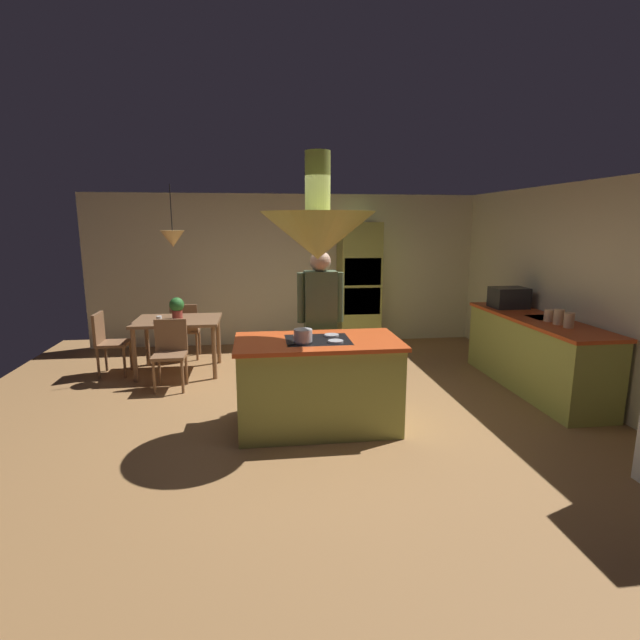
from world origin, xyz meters
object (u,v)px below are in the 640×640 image
(canister_flour, at_px, (569,320))
(canister_sugar, at_px, (559,317))
(chair_by_back_wall, at_px, (185,327))
(microwave_on_counter, at_px, (509,298))
(cup_on_table, at_px, (159,319))
(cooking_pot_on_cooktop, at_px, (303,335))
(oven_tower, at_px, (359,285))
(kitchen_island, at_px, (318,383))
(potted_plant_on_table, at_px, (177,307))
(dining_table, at_px, (178,326))
(chair_facing_island, at_px, (170,349))
(canister_tea, at_px, (549,315))
(person_at_island, at_px, (320,316))
(chair_at_corner, at_px, (107,339))

(canister_flour, distance_m, canister_sugar, 0.18)
(chair_by_back_wall, bearing_deg, microwave_on_counter, 164.67)
(cup_on_table, relative_size, cooking_pot_on_cooktop, 0.50)
(cooking_pot_on_cooktop, bearing_deg, oven_tower, 69.52)
(kitchen_island, xyz_separation_m, potted_plant_on_table, (-1.70, 2.13, 0.46))
(dining_table, xyz_separation_m, cup_on_table, (-0.20, -0.22, 0.14))
(oven_tower, distance_m, canister_sugar, 3.35)
(chair_facing_island, bearing_deg, cup_on_table, 114.57)
(dining_table, xyz_separation_m, chair_by_back_wall, (0.00, 0.66, -0.16))
(canister_tea, xyz_separation_m, cooking_pot_on_cooktop, (-3.00, -0.69, 0.01))
(kitchen_island, relative_size, person_at_island, 0.94)
(chair_facing_island, relative_size, canister_sugar, 4.95)
(person_at_island, relative_size, cup_on_table, 19.56)
(dining_table, height_order, chair_at_corner, chair_at_corner)
(person_at_island, xyz_separation_m, cup_on_table, (-2.02, 1.16, -0.21))
(dining_table, distance_m, canister_flour, 4.93)
(canister_tea, bearing_deg, canister_sugar, -90.00)
(kitchen_island, bearing_deg, person_at_island, 80.50)
(chair_at_corner, distance_m, microwave_on_counter, 5.55)
(chair_at_corner, distance_m, canister_sugar, 5.78)
(kitchen_island, bearing_deg, cup_on_table, 135.31)
(canister_flour, relative_size, canister_sugar, 0.97)
(chair_facing_island, bearing_deg, canister_tea, -10.93)
(microwave_on_counter, bearing_deg, canister_flour, -90.00)
(canister_flour, bearing_deg, dining_table, 157.33)
(person_at_island, bearing_deg, canister_flour, -10.78)
(canister_tea, bearing_deg, oven_tower, 123.00)
(potted_plant_on_table, xyz_separation_m, canister_tea, (4.54, -1.57, 0.06))
(chair_by_back_wall, bearing_deg, kitchen_island, 121.63)
(person_at_island, height_order, microwave_on_counter, person_at_island)
(canister_flour, distance_m, microwave_on_counter, 1.31)
(potted_plant_on_table, relative_size, canister_flour, 1.75)
(chair_facing_island, height_order, canister_flour, canister_flour)
(chair_at_corner, bearing_deg, cooking_pot_on_cooktop, -131.81)
(canister_flour, bearing_deg, cooking_pot_on_cooktop, -173.65)
(oven_tower, xyz_separation_m, chair_facing_island, (-2.80, -1.80, -0.54))
(potted_plant_on_table, relative_size, cooking_pot_on_cooktop, 1.67)
(person_at_island, height_order, chair_facing_island, person_at_island)
(canister_sugar, bearing_deg, cup_on_table, 162.48)
(kitchen_island, distance_m, dining_table, 2.71)
(oven_tower, xyz_separation_m, potted_plant_on_table, (-2.80, -1.11, -0.11))
(chair_by_back_wall, distance_m, cooking_pot_on_cooktop, 3.31)
(potted_plant_on_table, bearing_deg, chair_by_back_wall, 89.63)
(canister_tea, bearing_deg, microwave_on_counter, 90.00)
(canister_sugar, relative_size, microwave_on_counter, 0.38)
(kitchen_island, relative_size, oven_tower, 0.79)
(chair_facing_island, relative_size, cooking_pot_on_cooktop, 4.83)
(oven_tower, bearing_deg, kitchen_island, -108.74)
(chair_facing_island, distance_m, canister_sugar, 4.69)
(canister_flour, relative_size, cooking_pot_on_cooktop, 0.95)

